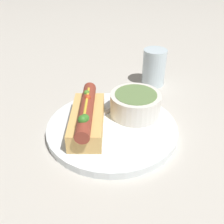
# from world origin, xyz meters

# --- Properties ---
(ground_plane) EXTENTS (4.00, 4.00, 0.00)m
(ground_plane) POSITION_xyz_m (0.00, 0.00, 0.00)
(ground_plane) COLOR #BCB7AD
(dinner_plate) EXTENTS (0.26, 0.26, 0.02)m
(dinner_plate) POSITION_xyz_m (0.00, 0.00, 0.01)
(dinner_plate) COLOR white
(dinner_plate) RESTS_ON ground_plane
(hot_dog) EXTENTS (0.17, 0.11, 0.07)m
(hot_dog) POSITION_xyz_m (-0.01, -0.05, 0.04)
(hot_dog) COLOR #DBAD60
(hot_dog) RESTS_ON dinner_plate
(soup_bowl) EXTENTS (0.11, 0.11, 0.05)m
(soup_bowl) POSITION_xyz_m (-0.02, 0.06, 0.04)
(soup_bowl) COLOR silver
(soup_bowl) RESTS_ON dinner_plate
(spoon) EXTENTS (0.09, 0.15, 0.01)m
(spoon) POSITION_xyz_m (-0.06, 0.04, 0.02)
(spoon) COLOR #B7B7BC
(spoon) RESTS_ON dinner_plate
(drinking_glass) EXTENTS (0.06, 0.06, 0.10)m
(drinking_glass) POSITION_xyz_m (-0.16, 0.18, 0.05)
(drinking_glass) COLOR silver
(drinking_glass) RESTS_ON ground_plane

